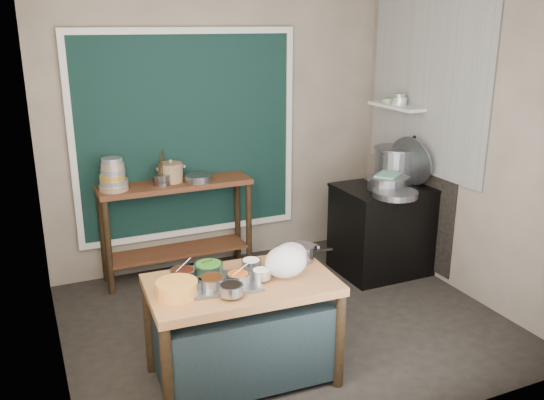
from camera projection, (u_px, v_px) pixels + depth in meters
name	position (u px, v px, depth m)	size (l,w,h in m)	color
floor	(284.00, 322.00, 4.84)	(3.50, 3.00, 0.02)	#29241F
back_wall	(221.00, 127.00, 5.74)	(3.50, 0.02, 2.80)	gray
left_wall	(41.00, 184.00, 3.73)	(0.02, 3.00, 2.80)	gray
right_wall	(464.00, 140.00, 5.11)	(0.02, 3.00, 2.80)	gray
curtain_panel	(188.00, 136.00, 5.58)	(2.10, 0.02, 1.90)	black
curtain_frame	(188.00, 136.00, 5.57)	(2.22, 0.03, 2.02)	beige
tile_panel	(426.00, 83.00, 5.44)	(0.02, 1.70, 1.70)	#B2B2AA
soot_patch	(411.00, 196.00, 5.87)	(0.01, 1.30, 1.30)	black
wall_shelf	(397.00, 106.00, 5.74)	(0.22, 0.70, 0.03)	beige
prep_table	(242.00, 331.00, 3.96)	(1.25, 0.72, 0.75)	#925C35
back_counter	(177.00, 229.00, 5.60)	(1.45, 0.40, 0.95)	brown
stove_block	(384.00, 230.00, 5.72)	(0.90, 0.68, 0.85)	black
stove_top	(386.00, 188.00, 5.59)	(0.92, 0.69, 0.03)	black
condiment_tray	(221.00, 284.00, 3.78)	(0.50, 0.36, 0.02)	gray
condiment_bowls	(215.00, 277.00, 3.77)	(0.66, 0.52, 0.08)	gray
yellow_basin	(177.00, 289.00, 3.62)	(0.27, 0.27, 0.10)	orange
saucepan	(300.00, 253.00, 4.16)	(0.22, 0.22, 0.12)	gray
plastic_bag_a	(286.00, 262.00, 3.88)	(0.29, 0.25, 0.22)	white
plastic_bag_b	(291.00, 255.00, 4.05)	(0.24, 0.20, 0.18)	white
bowl_stack	(113.00, 176.00, 5.17)	(0.26, 0.26, 0.30)	tan
utensil_cup	(162.00, 180.00, 5.36)	(0.17, 0.17, 0.10)	gray
ceramic_crock	(171.00, 173.00, 5.45)	(0.24, 0.24, 0.16)	olive
wide_bowl	(198.00, 178.00, 5.48)	(0.26, 0.26, 0.07)	gray
stock_pot	(395.00, 164.00, 5.71)	(0.44, 0.44, 0.34)	gray
pot_lid	(411.00, 161.00, 5.56)	(0.49, 0.49, 0.02)	gray
steamer	(387.00, 183.00, 5.46)	(0.40, 0.40, 0.13)	gray
green_cloth	(388.00, 175.00, 5.44)	(0.25, 0.19, 0.02)	#5B9475
shallow_pan	(395.00, 194.00, 5.24)	(0.41, 0.41, 0.05)	gray
shelf_bowl_stack	(399.00, 100.00, 5.68)	(0.15, 0.15, 0.12)	silver
shelf_bowl_green	(389.00, 101.00, 5.85)	(0.13, 0.13, 0.05)	gray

